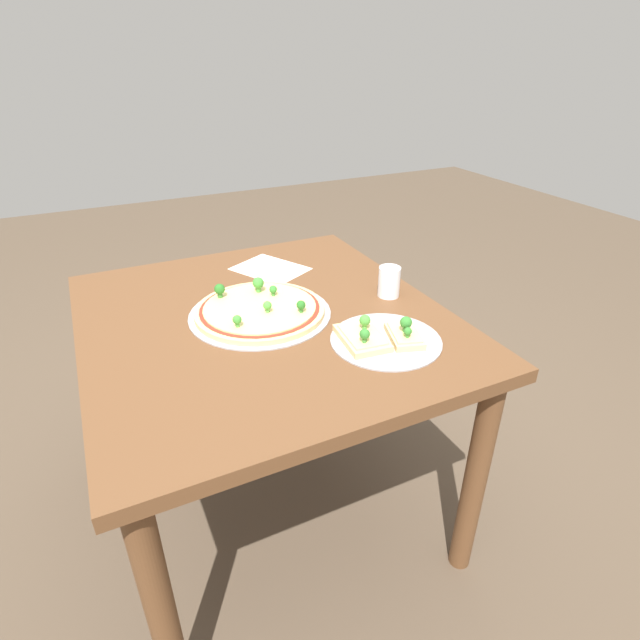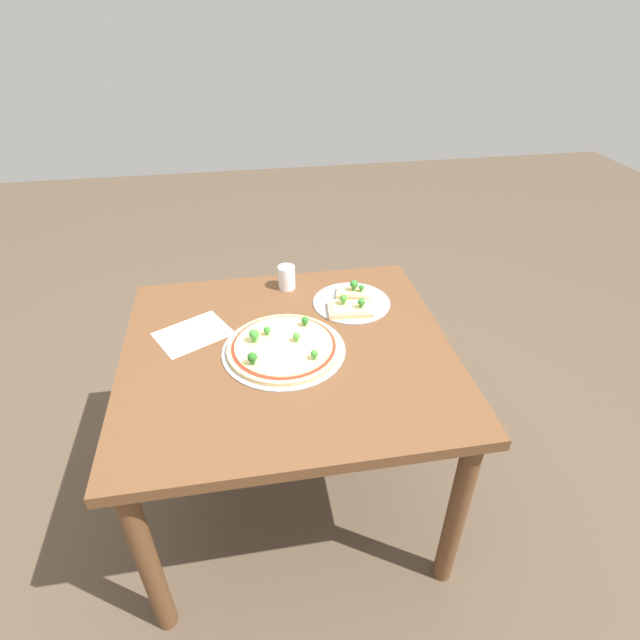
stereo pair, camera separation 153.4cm
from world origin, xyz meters
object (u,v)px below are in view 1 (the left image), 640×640
(drinking_cup, at_px, (389,282))
(pizza_tray_slice, at_px, (382,337))
(dining_table, at_px, (266,346))
(pizza_tray_whole, at_px, (260,310))

(drinking_cup, bearing_deg, pizza_tray_slice, 143.77)
(dining_table, height_order, drinking_cup, drinking_cup)
(dining_table, distance_m, pizza_tray_slice, 0.35)
(pizza_tray_whole, height_order, drinking_cup, drinking_cup)
(dining_table, xyz_separation_m, drinking_cup, (-0.04, -0.37, 0.14))
(pizza_tray_whole, height_order, pizza_tray_slice, pizza_tray_whole)
(dining_table, relative_size, pizza_tray_slice, 3.71)
(pizza_tray_slice, height_order, drinking_cup, drinking_cup)
(pizza_tray_whole, relative_size, pizza_tray_slice, 1.40)
(dining_table, relative_size, pizza_tray_whole, 2.66)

